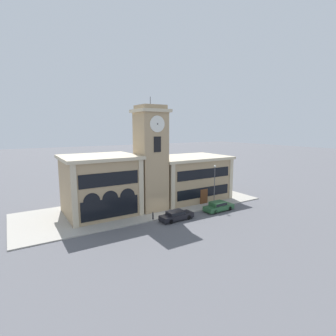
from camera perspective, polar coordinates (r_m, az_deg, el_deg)
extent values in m
plane|color=#56565B|center=(37.15, -0.23, -10.88)|extent=(300.00, 300.00, 0.00)
cube|color=#A39E93|center=(42.62, -4.90, -8.20)|extent=(38.12, 13.20, 0.15)
cube|color=tan|center=(39.35, -3.74, 1.22)|extent=(3.99, 3.99, 14.68)
cube|color=beige|center=(39.08, -3.86, 12.29)|extent=(4.69, 4.69, 0.45)
cube|color=tan|center=(39.12, -3.87, 13.06)|extent=(3.67, 3.67, 0.60)
cylinder|color=#4C4C51|center=(39.19, -3.88, 14.37)|extent=(0.10, 0.10, 1.20)
cylinder|color=silver|center=(37.21, -2.34, 9.57)|extent=(2.32, 0.10, 2.32)
cylinder|color=black|center=(37.15, -2.29, 9.57)|extent=(0.19, 0.04, 0.19)
cylinder|color=silver|center=(40.00, -1.20, 9.52)|extent=(0.10, 2.32, 2.32)
cylinder|color=black|center=(40.04, -1.12, 9.52)|extent=(0.04, 0.19, 0.19)
cube|color=black|center=(37.29, -2.32, 5.17)|extent=(1.12, 0.10, 2.20)
cube|color=tan|center=(39.33, -14.57, -3.90)|extent=(9.73, 8.57, 8.12)
cube|color=beige|center=(38.63, -14.81, 2.32)|extent=(10.43, 9.27, 0.45)
cube|color=beige|center=(34.15, -19.68, -6.05)|extent=(0.70, 0.16, 8.12)
cube|color=beige|center=(36.96, -5.83, -4.47)|extent=(0.70, 0.16, 8.12)
cube|color=black|center=(34.93, -12.58, -2.41)|extent=(7.98, 0.10, 1.79)
cube|color=black|center=(35.88, -12.37, -8.53)|extent=(7.79, 0.10, 2.60)
cylinder|color=black|center=(34.83, -16.24, -6.99)|extent=(2.14, 0.06, 2.14)
cylinder|color=black|center=(35.51, -12.44, -6.54)|extent=(2.14, 0.06, 2.14)
cylinder|color=black|center=(36.34, -8.79, -6.08)|extent=(2.14, 0.06, 2.14)
cube|color=tan|center=(46.44, 4.47, -2.36)|extent=(12.77, 8.57, 7.10)
cube|color=beige|center=(45.86, 4.53, 2.27)|extent=(13.47, 9.27, 0.45)
cube|color=beige|center=(39.59, 1.10, -4.29)|extent=(0.70, 0.16, 7.10)
cube|color=beige|center=(47.08, 13.57, -2.43)|extent=(0.70, 0.16, 7.10)
cube|color=black|center=(42.79, 7.91, -1.25)|extent=(10.47, 0.10, 1.56)
cube|color=#5B3319|center=(43.61, 7.81, -6.21)|extent=(1.50, 0.12, 2.56)
cube|color=black|center=(43.43, 7.82, -5.23)|extent=(10.47, 0.10, 1.59)
cube|color=black|center=(36.36, 1.89, -10.48)|extent=(4.87, 1.92, 0.67)
cube|color=black|center=(36.07, 1.64, -9.69)|extent=(2.37, 1.64, 0.47)
cube|color=black|center=(36.07, 1.64, -9.69)|extent=(2.28, 1.67, 0.35)
cylinder|color=black|center=(37.83, 3.07, -10.02)|extent=(0.64, 0.25, 0.64)
cylinder|color=black|center=(36.71, 4.50, -10.63)|extent=(0.64, 0.25, 0.64)
cylinder|color=black|center=(36.20, -0.76, -10.89)|extent=(0.64, 0.25, 0.64)
cylinder|color=black|center=(35.04, 0.61, -11.57)|extent=(0.64, 0.25, 0.64)
cube|color=#285633|center=(40.88, 10.98, -8.41)|extent=(4.96, 2.05, 0.70)
cube|color=#285633|center=(40.56, 10.81, -7.61)|extent=(2.41, 1.76, 0.56)
cube|color=black|center=(40.56, 10.81, -7.61)|extent=(2.32, 1.79, 0.42)
cylinder|color=black|center=(42.52, 11.65, -8.04)|extent=(0.67, 0.25, 0.66)
cylinder|color=black|center=(41.46, 13.27, -8.53)|extent=(0.67, 0.25, 0.66)
cylinder|color=black|center=(40.48, 8.62, -8.82)|extent=(0.67, 0.25, 0.66)
cylinder|color=black|center=(39.37, 10.24, -9.37)|extent=(0.67, 0.25, 0.66)
cylinder|color=#4C4C51|center=(42.17, 10.07, -4.03)|extent=(0.12, 0.12, 6.19)
sphere|color=silver|center=(41.57, 10.19, 0.38)|extent=(0.36, 0.36, 0.36)
cylinder|color=black|center=(36.22, -3.30, -10.42)|extent=(0.18, 0.18, 0.90)
sphere|color=black|center=(36.04, -3.31, -9.62)|extent=(0.16, 0.16, 0.16)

